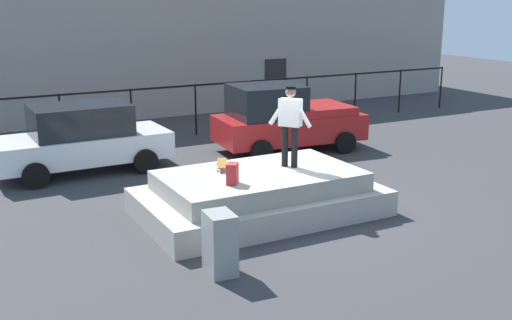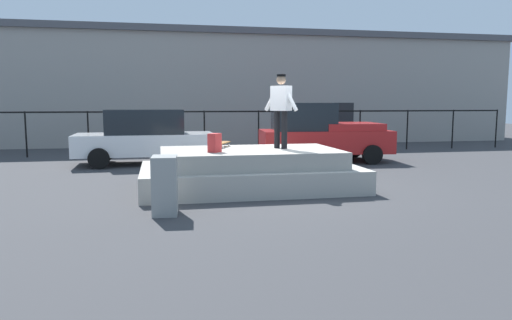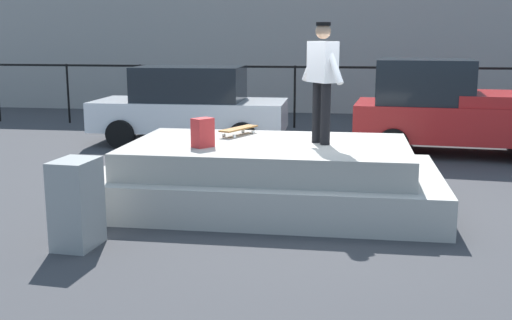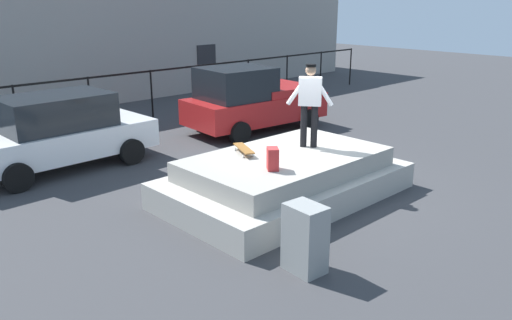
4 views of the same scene
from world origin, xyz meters
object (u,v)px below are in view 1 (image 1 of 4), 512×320
at_px(backpack, 232,174).
at_px(utility_box, 220,243).
at_px(skateboard, 222,164).
at_px(car_red_pickup_mid, 285,119).
at_px(car_white_sedan_near, 82,138).
at_px(skateboarder, 290,120).

relative_size(backpack, utility_box, 0.39).
distance_m(skateboard, car_red_pickup_mid, 5.54).
bearing_deg(backpack, utility_box, -174.02).
relative_size(skateboard, backpack, 2.02).
bearing_deg(car_white_sedan_near, car_red_pickup_mid, -5.04).
height_order(backpack, utility_box, backpack).
xyz_separation_m(car_white_sedan_near, car_red_pickup_mid, (5.85, -0.52, 0.08)).
height_order(skateboarder, utility_box, skateboarder).
bearing_deg(utility_box, car_white_sedan_near, 98.50).
bearing_deg(car_white_sedan_near, skateboard, -66.23).
bearing_deg(utility_box, backpack, 62.47).
height_order(car_red_pickup_mid, utility_box, car_red_pickup_mid).
height_order(skateboard, car_white_sedan_near, car_white_sedan_near).
height_order(car_white_sedan_near, utility_box, car_white_sedan_near).
bearing_deg(car_red_pickup_mid, utility_box, -127.80).
relative_size(car_white_sedan_near, utility_box, 4.23).
xyz_separation_m(skateboarder, utility_box, (-2.75, -2.34, -1.42)).
relative_size(skateboard, utility_box, 0.79).
bearing_deg(skateboarder, backpack, -161.34).
distance_m(car_red_pickup_mid, utility_box, 8.69).
xyz_separation_m(skateboarder, car_red_pickup_mid, (2.56, 4.51, -0.97)).
xyz_separation_m(skateboarder, car_white_sedan_near, (-3.29, 5.03, -1.05)).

